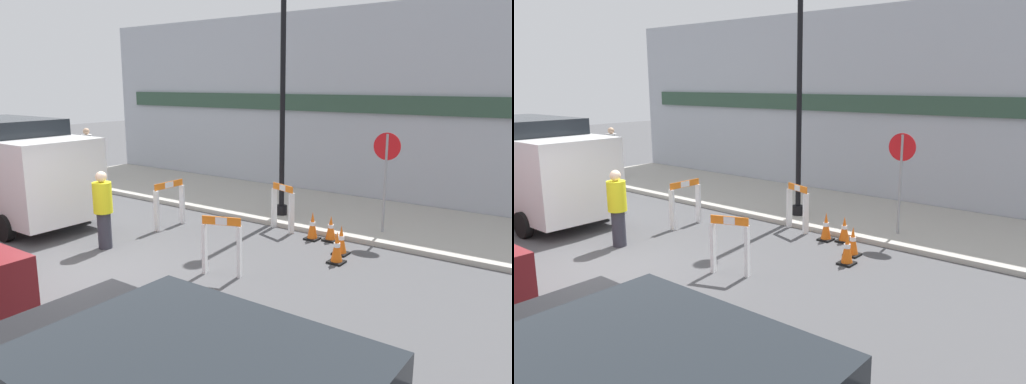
% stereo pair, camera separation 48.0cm
% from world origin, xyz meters
% --- Properties ---
extents(ground_plane, '(60.00, 60.00, 0.00)m').
position_xyz_m(ground_plane, '(0.00, 0.00, 0.00)').
color(ground_plane, '#4C4C4F').
extents(sidewalk_slab, '(18.00, 3.77, 0.11)m').
position_xyz_m(sidewalk_slab, '(0.00, 6.38, 0.05)').
color(sidewalk_slab, '#ADA89E').
rests_on(sidewalk_slab, ground_plane).
extents(storefront_facade, '(18.00, 0.22, 5.50)m').
position_xyz_m(storefront_facade, '(0.00, 8.34, 2.75)').
color(storefront_facade, '#A3A8B2').
rests_on(storefront_facade, ground_plane).
extents(streetlamp_post, '(0.44, 0.44, 5.80)m').
position_xyz_m(streetlamp_post, '(0.73, 5.19, 3.80)').
color(streetlamp_post, black).
rests_on(streetlamp_post, sidewalk_slab).
extents(stop_sign, '(0.60, 0.06, 2.23)m').
position_xyz_m(stop_sign, '(3.41, 5.27, 1.60)').
color(stop_sign, gray).
rests_on(stop_sign, sidewalk_slab).
extents(barricade_0, '(0.14, 0.90, 1.11)m').
position_xyz_m(barricade_0, '(-0.99, 2.97, 0.60)').
color(barricade_0, white).
rests_on(barricade_0, ground_plane).
extents(barricade_1, '(0.72, 0.37, 1.08)m').
position_xyz_m(barricade_1, '(1.99, 1.36, 0.57)').
color(barricade_1, white).
rests_on(barricade_1, ground_plane).
extents(barricade_2, '(0.71, 0.35, 1.09)m').
position_xyz_m(barricade_2, '(1.32, 4.35, 0.57)').
color(barricade_2, white).
rests_on(barricade_2, ground_plane).
extents(traffic_cone_0, '(0.30, 0.30, 0.63)m').
position_xyz_m(traffic_cone_0, '(2.25, 4.14, 0.30)').
color(traffic_cone_0, black).
rests_on(traffic_cone_0, ground_plane).
extents(traffic_cone_1, '(0.30, 0.30, 0.60)m').
position_xyz_m(traffic_cone_1, '(3.20, 3.63, 0.29)').
color(traffic_cone_1, black).
rests_on(traffic_cone_1, ground_plane).
extents(traffic_cone_2, '(0.30, 0.30, 0.57)m').
position_xyz_m(traffic_cone_2, '(2.61, 4.30, 0.27)').
color(traffic_cone_2, black).
rests_on(traffic_cone_2, ground_plane).
extents(traffic_cone_3, '(0.30, 0.30, 0.63)m').
position_xyz_m(traffic_cone_3, '(3.36, 3.13, 0.30)').
color(traffic_cone_3, black).
rests_on(traffic_cone_3, ground_plane).
extents(person_worker, '(0.55, 0.55, 1.63)m').
position_xyz_m(person_worker, '(-0.95, 1.07, 0.86)').
color(person_worker, '#33333D').
rests_on(person_worker, ground_plane).
extents(person_pedestrian, '(0.41, 0.41, 1.74)m').
position_xyz_m(person_pedestrian, '(-7.63, 5.47, 1.04)').
color(person_pedestrian, '#33333D').
rests_on(person_pedestrian, sidewalk_slab).
extents(work_van, '(5.36, 2.18, 2.54)m').
position_xyz_m(work_van, '(-4.76, 1.08, 1.38)').
color(work_van, white).
rests_on(work_van, ground_plane).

